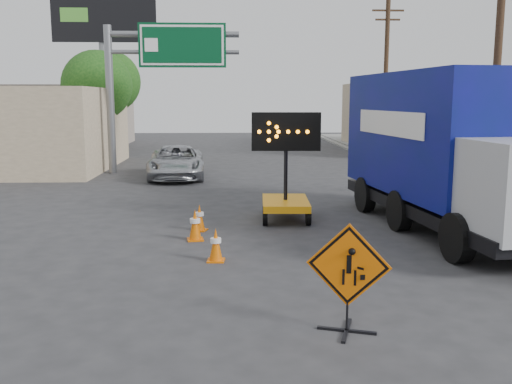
{
  "coord_description": "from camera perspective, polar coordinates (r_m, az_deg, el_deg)",
  "views": [
    {
      "loc": [
        -0.82,
        -9.05,
        3.49
      ],
      "look_at": [
        -0.29,
        3.81,
        1.37
      ],
      "focal_mm": 40.0,
      "sensor_mm": 36.0,
      "label": 1
    }
  ],
  "objects": [
    {
      "name": "curb_right",
      "position": [
        25.58,
        15.96,
        1.27
      ],
      "size": [
        0.4,
        60.0,
        0.12
      ],
      "primitive_type": "cube",
      "color": "gray",
      "rests_on": "ground"
    },
    {
      "name": "box_truck",
      "position": [
        15.96,
        18.58,
        3.13
      ],
      "size": [
        3.65,
        9.09,
        4.19
      ],
      "rotation": [
        0.0,
        0.0,
        0.12
      ],
      "color": "black",
      "rests_on": "ground"
    },
    {
      "name": "utility_pole_far",
      "position": [
        34.23,
        12.84,
        11.1
      ],
      "size": [
        1.8,
        0.26,
        9.0
      ],
      "color": "#402C1B",
      "rests_on": "ground"
    },
    {
      "name": "billboard",
      "position": [
        35.93,
        -14.95,
        15.2
      ],
      "size": [
        6.1,
        0.54,
        9.85
      ],
      "color": "slate",
      "rests_on": "ground"
    },
    {
      "name": "tree_left_near",
      "position": [
        31.88,
        -15.61,
        10.21
      ],
      "size": [
        3.71,
        3.71,
        6.03
      ],
      "color": "#402C1B",
      "rests_on": "ground"
    },
    {
      "name": "pickup_truck",
      "position": [
        25.53,
        -7.98,
        3.0
      ],
      "size": [
        2.73,
        5.28,
        1.42
      ],
      "primitive_type": "imported",
      "rotation": [
        0.0,
        0.0,
        0.07
      ],
      "color": "#B1B4B9",
      "rests_on": "ground"
    },
    {
      "name": "utility_pole_near",
      "position": [
        21.03,
        22.98,
        11.87
      ],
      "size": [
        1.8,
        0.26,
        9.0
      ],
      "color": "#402C1B",
      "rests_on": "ground"
    },
    {
      "name": "sidewalk_right",
      "position": [
        26.39,
        20.71,
        1.29
      ],
      "size": [
        4.0,
        60.0,
        0.15
      ],
      "primitive_type": "cube",
      "color": "gray",
      "rests_on": "ground"
    },
    {
      "name": "building_right_far",
      "position": [
        41.44,
        17.29,
        7.27
      ],
      "size": [
        10.0,
        14.0,
        4.6
      ],
      "primitive_type": "cube",
      "color": "#C9B191",
      "rests_on": "ground"
    },
    {
      "name": "cone_c",
      "position": [
        15.27,
        -5.67,
        -2.56
      ],
      "size": [
        0.46,
        0.46,
        0.71
      ],
      "rotation": [
        0.0,
        0.0,
        -0.33
      ],
      "color": "#DB5E04",
      "rests_on": "ground"
    },
    {
      "name": "storefront_left_far",
      "position": [
        45.35,
        -20.73,
        7.11
      ],
      "size": [
        12.0,
        10.0,
        4.4
      ],
      "primitive_type": "cube",
      "color": "gray",
      "rests_on": "ground"
    },
    {
      "name": "highway_gantry",
      "position": [
        27.29,
        -10.19,
        12.51
      ],
      "size": [
        6.18,
        0.38,
        6.9
      ],
      "color": "slate",
      "rests_on": "ground"
    },
    {
      "name": "arrow_board",
      "position": [
        16.53,
        2.97,
        -0.43
      ],
      "size": [
        1.97,
        2.24,
        3.11
      ],
      "rotation": [
        0.0,
        0.0,
        -0.04
      ],
      "color": "orange",
      "rests_on": "ground"
    },
    {
      "name": "ground",
      "position": [
        9.74,
        2.7,
        -11.68
      ],
      "size": [
        100.0,
        100.0,
        0.0
      ],
      "primitive_type": "plane",
      "color": "#2D2D30",
      "rests_on": "ground"
    },
    {
      "name": "cone_a",
      "position": [
        12.4,
        -4.04,
        -5.28
      ],
      "size": [
        0.39,
        0.39,
        0.73
      ],
      "rotation": [
        0.0,
        0.0,
        -0.07
      ],
      "color": "#DB5E04",
      "rests_on": "ground"
    },
    {
      "name": "cone_b",
      "position": [
        14.26,
        -6.11,
        -3.28
      ],
      "size": [
        0.45,
        0.45,
        0.78
      ],
      "rotation": [
        0.0,
        0.0,
        0.15
      ],
      "color": "#DB5E04",
      "rests_on": "ground"
    },
    {
      "name": "construction_sign",
      "position": [
        8.68,
        9.2,
        -8.24
      ],
      "size": [
        1.21,
        0.87,
        1.68
      ],
      "rotation": [
        0.0,
        0.0,
        -0.31
      ],
      "color": "black",
      "rests_on": "ground"
    },
    {
      "name": "tree_left_far",
      "position": [
        39.92,
        -14.42,
        10.63
      ],
      "size": [
        4.1,
        4.1,
        6.66
      ],
      "color": "#402C1B",
      "rests_on": "ground"
    }
  ]
}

